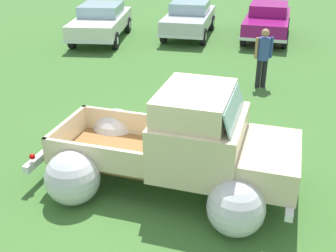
# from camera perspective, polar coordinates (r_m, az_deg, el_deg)

# --- Properties ---
(ground_plane) EXTENTS (80.00, 80.00, 0.00)m
(ground_plane) POSITION_cam_1_polar(r_m,az_deg,el_deg) (7.71, -0.58, -7.95)
(ground_plane) COLOR #3D6B2D
(vintage_pickup_truck) EXTENTS (4.88, 3.40, 1.96)m
(vintage_pickup_truck) POSITION_cam_1_polar(r_m,az_deg,el_deg) (7.22, 2.34, -3.48)
(vintage_pickup_truck) COLOR black
(vintage_pickup_truck) RESTS_ON ground
(show_car_0) EXTENTS (1.99, 4.41, 1.43)m
(show_car_0) POSITION_cam_1_polar(r_m,az_deg,el_deg) (17.65, -9.30, 14.30)
(show_car_0) COLOR black
(show_car_0) RESTS_ON ground
(show_car_1) EXTENTS (2.23, 4.38, 1.43)m
(show_car_1) POSITION_cam_1_polar(r_m,az_deg,el_deg) (18.08, 3.00, 14.87)
(show_car_1) COLOR black
(show_car_1) RESTS_ON ground
(show_car_2) EXTENTS (2.47, 4.53, 1.43)m
(show_car_2) POSITION_cam_1_polar(r_m,az_deg,el_deg) (18.08, 13.70, 14.19)
(show_car_2) COLOR black
(show_car_2) RESTS_ON ground
(spectator_0) EXTENTS (0.53, 0.42, 1.73)m
(spectator_0) POSITION_cam_1_polar(r_m,az_deg,el_deg) (12.22, 13.13, 9.68)
(spectator_0) COLOR black
(spectator_0) RESTS_ON ground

